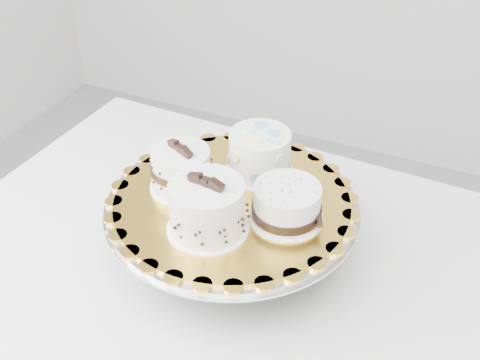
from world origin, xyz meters
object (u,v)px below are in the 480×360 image
at_px(cake_stand, 232,218).
at_px(cake_dots, 260,153).
at_px(cake_ribbon, 287,204).
at_px(cake_banded, 181,171).
at_px(table, 256,302).
at_px(cake_board, 232,200).
at_px(cake_swirl, 207,209).

height_order(cake_stand, cake_dots, cake_dots).
relative_size(cake_dots, cake_ribbon, 0.99).
height_order(cake_stand, cake_banded, cake_banded).
bearing_deg(table, cake_board, 169.47).
distance_m(table, cake_stand, 0.17).
bearing_deg(cake_board, cake_dots, 83.44).
bearing_deg(table, cake_ribbon, 4.53).
xyz_separation_m(cake_banded, cake_dots, (0.10, 0.09, 0.01)).
bearing_deg(cake_ribbon, table, 157.38).
height_order(cake_stand, cake_board, cake_board).
bearing_deg(cake_ribbon, cake_board, 149.49).
height_order(table, cake_board, cake_board).
xyz_separation_m(cake_swirl, cake_ribbon, (0.10, 0.07, -0.01)).
relative_size(table, cake_ribbon, 8.52).
bearing_deg(cake_banded, cake_ribbon, 23.17).
bearing_deg(cake_board, table, -12.70).
bearing_deg(cake_board, cake_stand, 0.00).
bearing_deg(cake_swirl, cake_dots, 93.09).
relative_size(table, cake_stand, 2.80).
xyz_separation_m(cake_stand, cake_ribbon, (0.10, -0.01, 0.07)).
relative_size(table, cake_swirl, 9.23).
height_order(table, cake_banded, cake_banded).
distance_m(cake_board, cake_ribbon, 0.10).
bearing_deg(cake_stand, cake_banded, -177.17).
distance_m(cake_board, cake_swirl, 0.09).
height_order(cake_banded, cake_dots, cake_banded).
bearing_deg(table, cake_banded, 179.27).
distance_m(cake_stand, cake_banded, 0.11).
xyz_separation_m(cake_board, cake_dots, (0.01, 0.09, 0.04)).
relative_size(cake_stand, cake_dots, 3.09).
distance_m(table, cake_dots, 0.27).
relative_size(cake_stand, cake_banded, 3.28).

